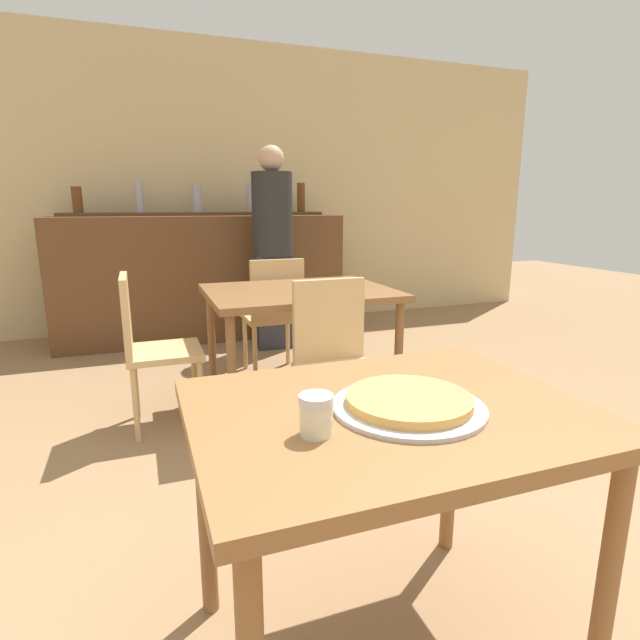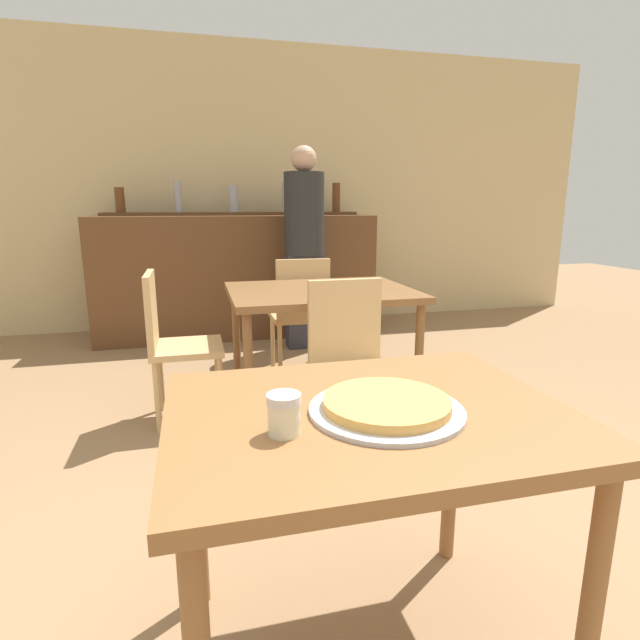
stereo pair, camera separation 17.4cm
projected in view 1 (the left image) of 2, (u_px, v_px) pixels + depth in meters
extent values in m
cube|color=#D1B784|center=(192.00, 188.00, 4.95)|extent=(8.00, 0.05, 2.80)
cube|color=brown|center=(388.00, 413.00, 1.26)|extent=(0.98, 0.76, 0.04)
cylinder|color=brown|center=(607.00, 584.00, 1.19)|extent=(0.05, 0.05, 0.71)
cylinder|color=brown|center=(206.00, 508.00, 1.49)|extent=(0.05, 0.05, 0.71)
cylinder|color=brown|center=(451.00, 459.00, 1.78)|extent=(0.05, 0.05, 0.71)
cube|color=brown|center=(299.00, 293.00, 2.99)|extent=(1.09, 0.85, 0.04)
cylinder|color=brown|center=(232.00, 381.00, 2.57)|extent=(0.05, 0.05, 0.70)
cylinder|color=brown|center=(398.00, 361.00, 2.90)|extent=(0.05, 0.05, 0.70)
cylinder|color=brown|center=(212.00, 344.00, 3.24)|extent=(0.05, 0.05, 0.70)
cylinder|color=brown|center=(348.00, 332.00, 3.57)|extent=(0.05, 0.05, 0.70)
cube|color=brown|center=(203.00, 278.00, 4.68)|extent=(2.60, 0.56, 1.14)
cube|color=brown|center=(198.00, 214.00, 4.67)|extent=(2.39, 0.24, 0.03)
cylinder|color=#5B3314|center=(77.00, 200.00, 4.31)|extent=(0.08, 0.08, 0.22)
cylinder|color=#9999A3|center=(139.00, 196.00, 4.47)|extent=(0.07, 0.07, 0.29)
cylinder|color=#9999A3|center=(197.00, 199.00, 4.64)|extent=(0.09, 0.09, 0.24)
cylinder|color=#9999A3|center=(251.00, 197.00, 4.81)|extent=(0.08, 0.08, 0.28)
cylinder|color=#5B3314|center=(301.00, 197.00, 4.98)|extent=(0.08, 0.08, 0.28)
cube|color=tan|center=(342.00, 374.00, 2.43)|extent=(0.40, 0.40, 0.04)
cube|color=tan|center=(329.00, 320.00, 2.55)|extent=(0.38, 0.04, 0.42)
cylinder|color=tan|center=(321.00, 436.00, 2.27)|extent=(0.03, 0.03, 0.42)
cylinder|color=tan|center=(388.00, 425.00, 2.38)|extent=(0.03, 0.03, 0.42)
cylinder|color=tan|center=(299.00, 409.00, 2.58)|extent=(0.03, 0.03, 0.42)
cylinder|color=tan|center=(359.00, 400.00, 2.70)|extent=(0.03, 0.03, 0.42)
cube|color=tan|center=(272.00, 317.00, 3.67)|extent=(0.40, 0.40, 0.04)
cube|color=tan|center=(278.00, 290.00, 3.45)|extent=(0.38, 0.04, 0.42)
cylinder|color=tan|center=(288.00, 339.00, 3.93)|extent=(0.03, 0.03, 0.42)
cylinder|color=tan|center=(245.00, 343.00, 3.82)|extent=(0.03, 0.03, 0.42)
cylinder|color=tan|center=(301.00, 350.00, 3.62)|extent=(0.03, 0.03, 0.42)
cylinder|color=tan|center=(255.00, 355.00, 3.51)|extent=(0.03, 0.03, 0.42)
cube|color=tan|center=(165.00, 352.00, 2.79)|extent=(0.40, 0.40, 0.04)
cube|color=tan|center=(126.00, 315.00, 2.67)|extent=(0.04, 0.38, 0.42)
cylinder|color=tan|center=(202.00, 397.00, 2.74)|extent=(0.03, 0.03, 0.42)
cylinder|color=tan|center=(195.00, 377.00, 3.05)|extent=(0.03, 0.03, 0.42)
cylinder|color=tan|center=(136.00, 405.00, 2.63)|extent=(0.03, 0.03, 0.42)
cylinder|color=tan|center=(136.00, 384.00, 2.94)|extent=(0.03, 0.03, 0.42)
cylinder|color=#B7B7BC|center=(408.00, 407.00, 1.23)|extent=(0.38, 0.38, 0.01)
cylinder|color=gold|center=(409.00, 400.00, 1.22)|extent=(0.31, 0.31, 0.02)
cylinder|color=beige|center=(316.00, 419.00, 1.08)|extent=(0.07, 0.07, 0.07)
cylinder|color=silver|center=(316.00, 400.00, 1.07)|extent=(0.08, 0.08, 0.02)
cube|color=#2D2D38|center=(274.00, 302.00, 4.36)|extent=(0.32, 0.18, 0.82)
cylinder|color=#262626|center=(272.00, 214.00, 4.19)|extent=(0.34, 0.34, 0.68)
sphere|color=tan|center=(271.00, 158.00, 4.09)|extent=(0.21, 0.21, 0.21)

